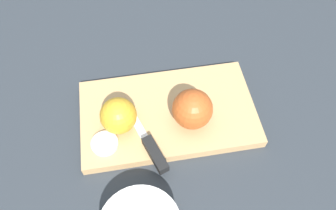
% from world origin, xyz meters
% --- Properties ---
extents(ground_plane, '(4.00, 4.00, 0.00)m').
position_xyz_m(ground_plane, '(0.00, 0.00, 0.00)').
color(ground_plane, '#282D33').
extents(cutting_board, '(0.38, 0.26, 0.02)m').
position_xyz_m(cutting_board, '(0.00, 0.00, 0.01)').
color(cutting_board, tan).
rests_on(cutting_board, ground_plane).
extents(apple_half_left, '(0.08, 0.08, 0.08)m').
position_xyz_m(apple_half_left, '(-0.04, 0.04, 0.06)').
color(apple_half_left, '#AD4C1E').
rests_on(apple_half_left, cutting_board).
extents(apple_half_right, '(0.07, 0.07, 0.07)m').
position_xyz_m(apple_half_right, '(0.10, 0.00, 0.06)').
color(apple_half_right, gold).
rests_on(apple_half_right, cutting_board).
extents(knife, '(0.04, 0.15, 0.02)m').
position_xyz_m(knife, '(0.06, 0.08, 0.03)').
color(knife, silver).
rests_on(knife, cutting_board).
extents(apple_slice, '(0.05, 0.05, 0.01)m').
position_xyz_m(apple_slice, '(0.14, 0.03, 0.03)').
color(apple_slice, beige).
rests_on(apple_slice, cutting_board).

